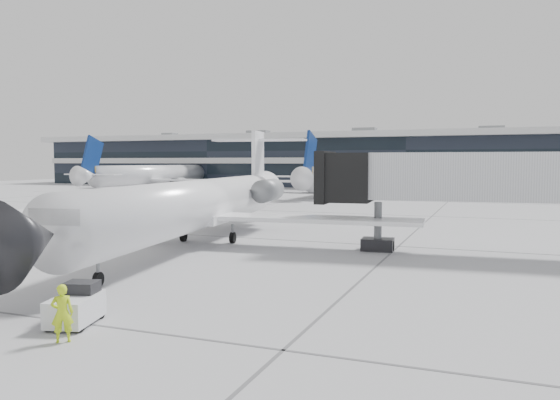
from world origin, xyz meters
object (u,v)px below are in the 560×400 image
at_px(baggage_tug, 76,306).
at_px(cargo_uld, 42,230).
at_px(regional_jet, 200,203).
at_px(ramp_worker, 62,313).
at_px(jet_bridge, 502,178).

bearing_deg(baggage_tug, cargo_uld, 122.70).
xyz_separation_m(regional_jet, ramp_worker, (5.42, -17.62, -1.82)).
bearing_deg(jet_bridge, ramp_worker, -125.17).
relative_size(ramp_worker, cargo_uld, 0.62).
height_order(regional_jet, baggage_tug, regional_jet).
height_order(regional_jet, ramp_worker, regional_jet).
bearing_deg(jet_bridge, baggage_tug, -129.17).
distance_m(regional_jet, baggage_tug, 16.80).
xyz_separation_m(ramp_worker, cargo_uld, (-14.54, 13.87, 0.12)).
bearing_deg(cargo_uld, jet_bridge, -3.06).
distance_m(ramp_worker, baggage_tug, 1.83).
xyz_separation_m(baggage_tug, cargo_uld, (-13.64, 12.29, 0.39)).
height_order(ramp_worker, cargo_uld, cargo_uld).
distance_m(regional_jet, cargo_uld, 10.01).
xyz_separation_m(jet_bridge, cargo_uld, (-26.53, -6.31, -3.36)).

